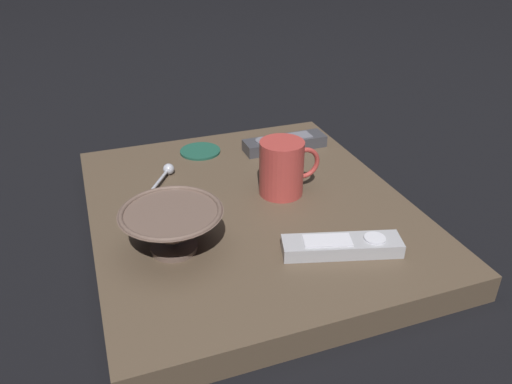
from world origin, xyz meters
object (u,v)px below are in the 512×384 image
tv_remote_near (342,246)px  coffee_mug (283,168)px  teaspoon (165,173)px  tv_remote_far (285,143)px  cereal_bowl (172,227)px  drink_coaster (200,151)px

tv_remote_near → coffee_mug: bearing=-85.8°
teaspoon → tv_remote_far: size_ratio=0.68×
tv_remote_far → tv_remote_near: bearing=80.4°
cereal_bowl → coffee_mug: 0.25m
teaspoon → drink_coaster: size_ratio=1.43×
teaspoon → drink_coaster: (-0.10, -0.10, -0.01)m
tv_remote_near → drink_coaster: bearing=-75.0°
coffee_mug → teaspoon: (0.20, -0.13, -0.04)m
tv_remote_far → drink_coaster: bearing=-13.7°
tv_remote_near → tv_remote_far: tv_remote_far is taller
tv_remote_near → tv_remote_far: bearing=-99.6°
coffee_mug → tv_remote_far: 0.20m
drink_coaster → cereal_bowl: bearing=69.2°
tv_remote_near → tv_remote_far: size_ratio=1.03×
cereal_bowl → tv_remote_near: size_ratio=0.84×
coffee_mug → teaspoon: bearing=-33.5°
coffee_mug → teaspoon: 0.24m
coffee_mug → drink_coaster: bearing=-66.0°
cereal_bowl → tv_remote_far: cereal_bowl is taller
coffee_mug → tv_remote_near: 0.21m
tv_remote_near → drink_coaster: (0.12, -0.43, -0.01)m
drink_coaster → tv_remote_near: bearing=105.0°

